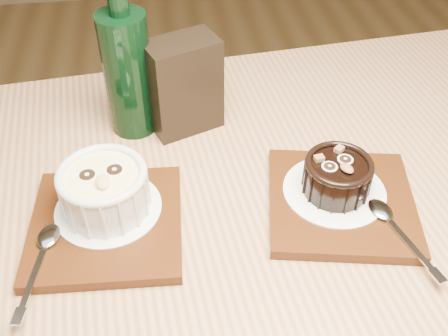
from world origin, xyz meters
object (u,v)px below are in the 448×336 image
at_px(table, 238,274).
at_px(tray_right, 341,202).
at_px(tray_left, 106,224).
at_px(ramekin_white, 104,188).
at_px(green_bottle, 127,70).
at_px(condiment_stand, 183,86).
at_px(ramekin_dark, 337,175).

height_order(table, tray_right, tray_right).
xyz_separation_m(tray_left, ramekin_white, (0.00, 0.02, 0.04)).
bearing_deg(green_bottle, tray_left, -100.32).
bearing_deg(tray_left, tray_right, -0.52).
distance_m(condiment_stand, green_bottle, 0.08).
bearing_deg(ramekin_white, condiment_stand, 49.70).
bearing_deg(ramekin_dark, green_bottle, 118.72).
bearing_deg(tray_right, green_bottle, 141.44).
height_order(table, green_bottle, green_bottle).
distance_m(table, ramekin_white, 0.21).
height_order(ramekin_dark, green_bottle, green_bottle).
relative_size(ramekin_white, tray_right, 0.59).
height_order(table, ramekin_white, ramekin_white).
distance_m(table, tray_left, 0.19).
xyz_separation_m(tray_right, green_bottle, (-0.26, 0.20, 0.09)).
distance_m(tray_left, ramekin_dark, 0.29).
distance_m(table, green_bottle, 0.32).
height_order(tray_left, condiment_stand, condiment_stand).
bearing_deg(tray_left, condiment_stand, 59.99).
bearing_deg(tray_left, ramekin_white, 80.58).
distance_m(tray_right, green_bottle, 0.34).
height_order(table, tray_left, tray_left).
xyz_separation_m(tray_left, green_bottle, (0.04, 0.20, 0.09)).
bearing_deg(ramekin_white, ramekin_dark, -10.11).
distance_m(ramekin_white, tray_right, 0.29).
height_order(tray_left, tray_right, same).
bearing_deg(ramekin_white, tray_left, -107.81).
relative_size(table, ramekin_white, 11.95).
bearing_deg(green_bottle, ramekin_white, -100.41).
relative_size(tray_left, ramekin_dark, 2.13).
bearing_deg(table, ramekin_dark, 15.05).
relative_size(tray_right, condiment_stand, 1.29).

